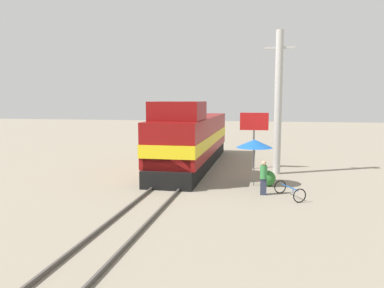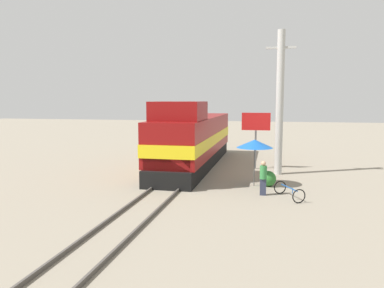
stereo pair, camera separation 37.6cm
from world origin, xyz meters
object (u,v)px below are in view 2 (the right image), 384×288
Objects in this scene: person_bystander at (263,177)px; billboard_sign at (256,126)px; utility_pole at (280,103)px; bicycle at (289,191)px; locomotive at (193,140)px; vendor_umbrella at (255,144)px.

billboard_sign is at bearing 95.57° from person_bystander.
bicycle is at bearing -85.78° from utility_pole.
locomotive is 4.33m from billboard_sign.
person_bystander is (4.90, -6.85, -0.97)m from locomotive.
utility_pole is 5.23× the size of person_bystander.
vendor_umbrella is at bearing -48.33° from locomotive.
billboard_sign reaches higher than bicycle.
utility_pole is 4.35m from vendor_umbrella.
vendor_umbrella reaches higher than person_bystander.
vendor_umbrella is 2.43m from person_bystander.
vendor_umbrella is 3.46m from bicycle.
billboard_sign is 7.34m from person_bystander.
locomotive is at bearing -177.35° from billboard_sign.
locomotive is at bearing 103.84° from bicycle.
locomotive is 8.48m from person_bystander.
utility_pole reaches higher than bicycle.
locomotive is 7.80× the size of bicycle.
bicycle is (1.21, -0.35, -0.57)m from person_bystander.
utility_pole is at bearing 67.74° from bicycle.
utility_pole is at bearing -13.52° from locomotive.
locomotive is 9.57m from bicycle.
locomotive is at bearing 166.48° from utility_pole.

